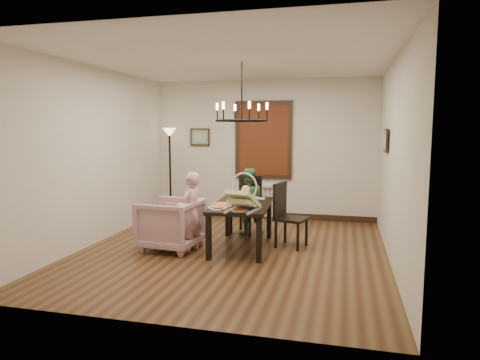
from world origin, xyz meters
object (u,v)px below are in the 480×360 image
at_px(baby_bouncer, 243,198).
at_px(floor_lamp, 170,174).
at_px(dining_table, 242,209).
at_px(chair_far, 245,205).
at_px(armchair, 170,224).
at_px(seated_man, 248,207).
at_px(elderly_woman, 191,218).
at_px(drinking_glass, 252,199).
at_px(chair_right, 292,215).

relative_size(baby_bouncer, floor_lamp, 0.32).
xyz_separation_m(dining_table, chair_far, (-0.17, 0.94, -0.10)).
height_order(armchair, seated_man, seated_man).
relative_size(dining_table, armchair, 1.80).
bearing_deg(elderly_woman, seated_man, 164.58).
bearing_deg(elderly_woman, armchair, -81.77).
relative_size(chair_far, elderly_woman, 1.02).
distance_m(chair_far, drinking_glass, 1.02).
distance_m(dining_table, elderly_woman, 0.78).
bearing_deg(chair_right, armchair, 122.60).
bearing_deg(seated_man, chair_far, -68.22).
distance_m(baby_bouncer, floor_lamp, 3.30).
bearing_deg(floor_lamp, dining_table, -44.25).
height_order(armchair, elderly_woman, elderly_woman).
relative_size(baby_bouncer, drinking_glass, 3.70).
distance_m(chair_right, drinking_glass, 0.68).
bearing_deg(chair_far, drinking_glass, -56.60).
xyz_separation_m(chair_right, drinking_glass, (-0.58, -0.23, 0.27)).
bearing_deg(armchair, elderly_woman, 91.53).
bearing_deg(elderly_woman, drinking_glass, 123.35).
distance_m(armchair, floor_lamp, 2.49).
bearing_deg(baby_bouncer, seated_man, 108.91).
distance_m(baby_bouncer, drinking_glass, 0.58).
bearing_deg(floor_lamp, chair_far, -28.66).
distance_m(armchair, baby_bouncer, 1.32).
distance_m(dining_table, baby_bouncer, 0.63).
bearing_deg(dining_table, floor_lamp, 131.57).
distance_m(chair_right, armchair, 1.87).
height_order(chair_right, armchair, chair_right).
bearing_deg(chair_far, floor_lamp, 165.45).
bearing_deg(dining_table, elderly_woman, -159.58).
bearing_deg(drinking_glass, chair_far, 109.28).
relative_size(armchair, drinking_glass, 5.53).
xyz_separation_m(chair_far, floor_lamp, (-1.83, 1.00, 0.39)).
bearing_deg(floor_lamp, armchair, -67.12).
xyz_separation_m(baby_bouncer, drinking_glass, (0.00, 0.57, -0.11)).
distance_m(chair_far, elderly_woman, 1.38).
xyz_separation_m(seated_man, baby_bouncer, (0.25, -1.41, 0.40)).
bearing_deg(dining_table, baby_bouncer, -78.40).
bearing_deg(baby_bouncer, drinking_glass, 98.49).
distance_m(dining_table, armchair, 1.11).
bearing_deg(elderly_woman, floor_lamp, -138.43).
height_order(dining_table, armchair, armchair).
height_order(seated_man, drinking_glass, seated_man).
xyz_separation_m(elderly_woman, drinking_glass, (0.86, 0.34, 0.27)).
height_order(dining_table, baby_bouncer, baby_bouncer).
bearing_deg(chair_right, floor_lamp, 73.62).
bearing_deg(baby_bouncer, chair_right, 62.85).
xyz_separation_m(armchair, seated_man, (0.95, 1.16, 0.09)).
relative_size(chair_right, drinking_glass, 6.54).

